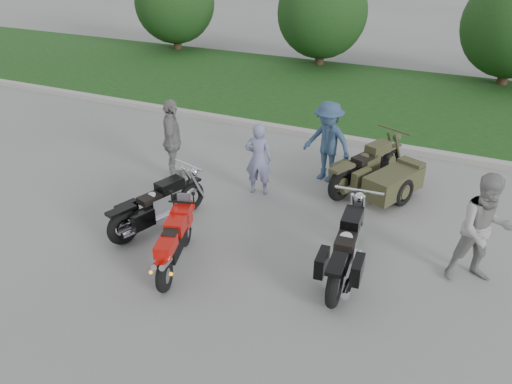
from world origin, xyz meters
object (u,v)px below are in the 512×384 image
at_px(sportbike_red, 174,242).
at_px(person_grey, 484,230).
at_px(person_denim, 327,142).
at_px(person_back, 173,141).
at_px(person_stripe, 259,159).
at_px(cruiser_sidecar, 381,177).
at_px(cruiser_left, 155,208).
at_px(cruiser_right, 346,251).

height_order(sportbike_red, person_grey, person_grey).
xyz_separation_m(person_grey, person_denim, (-3.42, 2.51, -0.02)).
bearing_deg(person_denim, person_back, -139.66).
bearing_deg(person_stripe, cruiser_sidecar, -169.87).
xyz_separation_m(cruiser_left, cruiser_right, (3.73, 0.11, 0.04)).
bearing_deg(cruiser_right, person_grey, 17.33).
bearing_deg(person_back, cruiser_sidecar, -106.58).
relative_size(cruiser_right, person_stripe, 1.55).
xyz_separation_m(sportbike_red, person_stripe, (0.12, 3.10, 0.29)).
distance_m(sportbike_red, person_grey, 5.03).
xyz_separation_m(cruiser_sidecar, person_stripe, (-2.45, -1.00, 0.35)).
xyz_separation_m(person_stripe, person_grey, (4.54, -1.25, 0.15)).
height_order(sportbike_red, cruiser_sidecar, cruiser_sidecar).
distance_m(person_stripe, person_grey, 4.71).
height_order(cruiser_right, cruiser_sidecar, cruiser_sidecar).
bearing_deg(sportbike_red, person_stripe, 70.21).
bearing_deg(sportbike_red, cruiser_left, 121.23).
xyz_separation_m(cruiser_right, cruiser_sidecar, (-0.11, 3.07, -0.03)).
relative_size(cruiser_left, person_back, 1.17).
distance_m(cruiser_right, person_denim, 3.66).
bearing_deg(sportbike_red, person_back, 106.04).
bearing_deg(sportbike_red, cruiser_sidecar, 40.36).
relative_size(person_stripe, person_grey, 0.84).
distance_m(person_grey, person_denim, 4.24).
xyz_separation_m(cruiser_right, person_grey, (1.98, 0.82, 0.47)).
bearing_deg(person_back, person_grey, -130.67).
bearing_deg(sportbike_red, person_grey, 4.11).
bearing_deg(person_stripe, cruiser_right, 128.97).
distance_m(sportbike_red, person_back, 3.49).
bearing_deg(cruiser_sidecar, person_grey, -24.32).
distance_m(cruiser_sidecar, person_grey, 3.11).
height_order(cruiser_right, person_grey, person_grey).
xyz_separation_m(sportbike_red, person_grey, (4.66, 1.85, 0.44)).
relative_size(person_grey, person_back, 1.00).
bearing_deg(cruiser_right, person_denim, 108.08).
relative_size(cruiser_sidecar, person_grey, 1.25).
bearing_deg(person_denim, cruiser_right, -51.46).
bearing_deg(cruiser_sidecar, cruiser_right, -65.14).
xyz_separation_m(cruiser_right, person_denim, (-1.44, 3.34, 0.44)).
distance_m(sportbike_red, person_denim, 4.56).
bearing_deg(person_stripe, person_grey, 152.56).
xyz_separation_m(cruiser_sidecar, person_grey, (2.09, -2.25, 0.50)).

